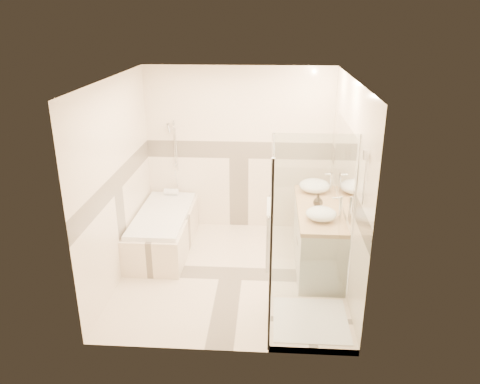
# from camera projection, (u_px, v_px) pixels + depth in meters

# --- Properties ---
(room) EXTENTS (2.82, 3.02, 2.52)m
(room) POSITION_uv_depth(u_px,v_px,m) (235.00, 183.00, 5.68)
(room) COLOR beige
(room) RESTS_ON ground
(bathtub) EXTENTS (0.75, 1.70, 0.56)m
(bathtub) POSITION_uv_depth(u_px,v_px,m) (163.00, 229.00, 6.68)
(bathtub) COLOR beige
(bathtub) RESTS_ON ground
(vanity) EXTENTS (0.58, 1.62, 0.85)m
(vanity) POSITION_uv_depth(u_px,v_px,m) (317.00, 236.00, 6.18)
(vanity) COLOR white
(vanity) RESTS_ON ground
(shower_enclosure) EXTENTS (0.96, 0.93, 2.04)m
(shower_enclosure) POSITION_uv_depth(u_px,v_px,m) (301.00, 282.00, 4.99)
(shower_enclosure) COLOR beige
(shower_enclosure) RESTS_ON ground
(vessel_sink_near) EXTENTS (0.43, 0.43, 0.17)m
(vessel_sink_near) POSITION_uv_depth(u_px,v_px,m) (315.00, 186.00, 6.53)
(vessel_sink_near) COLOR white
(vessel_sink_near) RESTS_ON vanity
(vessel_sink_far) EXTENTS (0.37, 0.37, 0.15)m
(vessel_sink_far) POSITION_uv_depth(u_px,v_px,m) (321.00, 214.00, 5.64)
(vessel_sink_far) COLOR white
(vessel_sink_far) RESTS_ON vanity
(faucet_near) EXTENTS (0.11, 0.03, 0.28)m
(faucet_near) POSITION_uv_depth(u_px,v_px,m) (331.00, 181.00, 6.49)
(faucet_near) COLOR silver
(faucet_near) RESTS_ON vanity
(faucet_far) EXTENTS (0.12, 0.03, 0.30)m
(faucet_far) POSITION_uv_depth(u_px,v_px,m) (340.00, 206.00, 5.59)
(faucet_far) COLOR silver
(faucet_far) RESTS_ON vanity
(amenity_bottle_a) EXTENTS (0.09, 0.09, 0.15)m
(amenity_bottle_a) POSITION_uv_depth(u_px,v_px,m) (318.00, 203.00, 5.97)
(amenity_bottle_a) COLOR black
(amenity_bottle_a) RESTS_ON vanity
(amenity_bottle_b) EXTENTS (0.14, 0.14, 0.16)m
(amenity_bottle_b) POSITION_uv_depth(u_px,v_px,m) (318.00, 200.00, 6.02)
(amenity_bottle_b) COLOR black
(amenity_bottle_b) RESTS_ON vanity
(folded_towels) EXTENTS (0.15, 0.23, 0.07)m
(folded_towels) POSITION_uv_depth(u_px,v_px,m) (314.00, 187.00, 6.63)
(folded_towels) COLOR white
(folded_towels) RESTS_ON vanity
(rolled_towel) EXTENTS (0.21, 0.10, 0.10)m
(rolled_towel) POSITION_uv_depth(u_px,v_px,m) (171.00, 192.00, 7.22)
(rolled_towel) COLOR white
(rolled_towel) RESTS_ON bathtub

